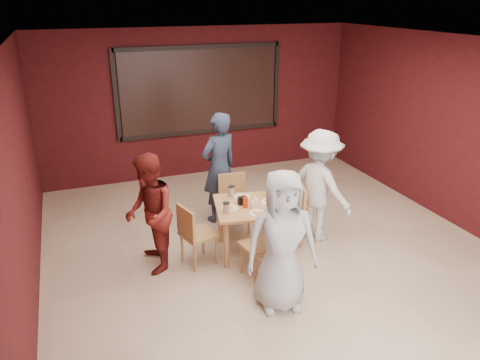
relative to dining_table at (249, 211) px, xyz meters
name	(u,v)px	position (x,y,z in m)	size (l,w,h in m)	color
floor	(276,256)	(0.29, -0.25, -0.63)	(7.00, 7.00, 0.00)	tan
window_blinds	(201,90)	(0.29, 3.20, 1.02)	(3.00, 0.02, 1.50)	black
dining_table	(249,211)	(0.00, 0.00, 0.00)	(1.06, 1.06, 0.86)	tan
chair_front	(264,244)	(-0.08, -0.67, -0.13)	(0.49, 0.49, 0.87)	#A3733F
chair_back	(234,199)	(0.04, 0.73, -0.14)	(0.45, 0.45, 0.86)	#A3733F
chair_left	(194,232)	(-0.79, -0.05, -0.15)	(0.50, 0.50, 0.85)	#A3733F
chair_right	(293,211)	(0.67, 0.02, -0.13)	(0.52, 0.52, 0.87)	#A3733F
diner_front	(282,241)	(-0.11, -1.22, 0.20)	(0.80, 0.52, 1.64)	#A9A9A9
diner_back	(219,168)	(-0.05, 1.12, 0.24)	(0.63, 0.41, 1.72)	#283248
diner_left	(150,214)	(-1.32, 0.07, 0.15)	(0.75, 0.59, 1.55)	maroon
diner_right	(320,186)	(1.08, 0.04, 0.19)	(1.05, 0.60, 1.62)	silver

